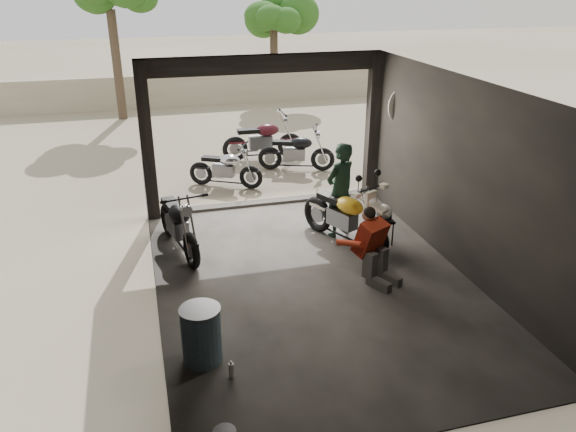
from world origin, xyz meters
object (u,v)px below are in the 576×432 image
outside_bike_a (225,165)px  oil_drum (202,336)px  stool (382,223)px  rider (340,191)px  outside_bike_c (296,149)px  mechanic (376,248)px  main_bike (344,212)px  left_bike (178,220)px  sign_post (406,124)px  helmet (384,212)px  outside_bike_b (263,136)px

outside_bike_a → oil_drum: (-1.35, -6.40, -0.13)m
stool → oil_drum: bearing=-144.6°
rider → outside_bike_c: bearing=-120.4°
rider → mechanic: 1.87m
main_bike → mechanic: (-0.00, -1.47, -0.03)m
left_bike → outside_bike_a: (1.35, 3.10, -0.09)m
mechanic → oil_drum: size_ratio=1.55×
main_bike → outside_bike_c: main_bike is taller
oil_drum → outside_bike_a: bearing=78.0°
sign_post → outside_bike_a: bearing=169.9°
outside_bike_c → helmet: outside_bike_c is taller
left_bike → sign_post: 5.06m
outside_bike_b → mechanic: outside_bike_b is taller
main_bike → rider: (0.04, 0.37, 0.28)m
main_bike → left_bike: main_bike is taller
main_bike → outside_bike_a: size_ratio=1.23×
stool → oil_drum: 4.48m
main_bike → mechanic: main_bike is taller
outside_bike_b → rider: 5.09m
rider → helmet: bearing=113.1°
main_bike → rider: rider is taller
sign_post → outside_bike_c: bearing=139.6°
main_bike → outside_bike_a: bearing=89.8°
outside_bike_c → helmet: 4.54m
main_bike → sign_post: sign_post is taller
left_bike → helmet: 3.74m
mechanic → sign_post: (1.85, 2.94, 1.18)m
left_bike → outside_bike_a: size_ratio=1.17×
main_bike → mechanic: bearing=-114.5°
stool → oil_drum: (-3.65, -2.59, -0.03)m
mechanic → outside_bike_a: bearing=81.2°
rider → oil_drum: (-3.01, -3.17, -0.52)m
main_bike → oil_drum: main_bike is taller
left_bike → main_bike: bearing=-21.5°
left_bike → sign_post: size_ratio=0.69×
outside_bike_c → rider: 3.98m
outside_bike_a → mechanic: (1.62, -5.07, 0.08)m
outside_bike_c → sign_post: 3.47m
main_bike → stool: (0.68, -0.20, -0.21)m
outside_bike_a → mechanic: size_ratio=1.28×
mechanic → oil_drum: mechanic is taller
left_bike → mechanic: left_bike is taller
outside_bike_b → outside_bike_c: outside_bike_b is taller
outside_bike_b → oil_drum: size_ratio=2.40×
outside_bike_a → main_bike: bearing=-127.3°
main_bike → helmet: bearing=-39.5°
rider → oil_drum: 4.40m
mechanic → oil_drum: (-2.97, -1.32, -0.22)m
stool → helmet: 0.22m
helmet → left_bike: bearing=179.1°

